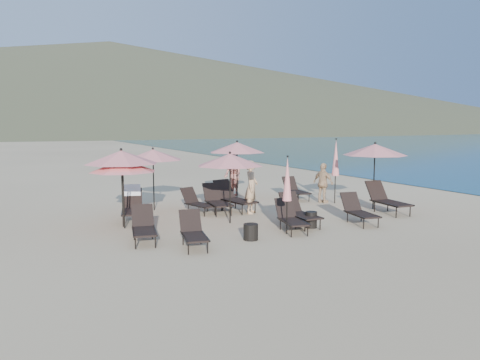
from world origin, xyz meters
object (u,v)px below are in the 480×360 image
lounger_4 (359,210)px  umbrella_open_4 (237,147)px  umbrella_open_0 (121,157)px  beachgoer_a (251,187)px  lounger_8 (217,200)px  lounger_2 (291,217)px  lounger_7 (197,202)px  lounger_0 (144,226)px  umbrella_closed_1 (336,158)px  beachgoer_c (323,183)px  lounger_10 (295,189)px  lounger_9 (234,197)px  beachgoer_b (233,175)px  side_table_1 (311,220)px  umbrella_open_1 (230,160)px  umbrella_open_5 (123,166)px  umbrella_open_2 (375,150)px  umbrella_closed_0 (287,180)px  lounger_6 (132,204)px  lounger_3 (299,211)px  lounger_1 (193,231)px  lounger_5 (387,199)px  side_table_0 (251,232)px  umbrella_open_3 (153,155)px

lounger_4 → umbrella_open_4: 6.09m
umbrella_open_0 → beachgoer_a: umbrella_open_0 is taller
lounger_8 → umbrella_open_4: 3.15m
lounger_2 → lounger_7: lounger_2 is taller
lounger_0 → umbrella_open_0: size_ratio=0.69×
umbrella_closed_1 → beachgoer_c: 1.10m
lounger_10 → umbrella_open_4: size_ratio=0.65×
lounger_9 → lounger_0: bearing=-155.6°
beachgoer_a → beachgoer_b: bearing=26.6°
lounger_7 → side_table_1: 4.36m
umbrella_open_1 → umbrella_open_5: size_ratio=1.06×
umbrella_open_2 → beachgoer_a: size_ratio=1.33×
umbrella_open_1 → umbrella_closed_0: (0.79, -2.05, -0.44)m
lounger_2 → lounger_10: lounger_10 is taller
lounger_4 → lounger_6: lounger_6 is taller
lounger_9 → umbrella_open_4: 2.75m
lounger_3 → umbrella_open_0: bearing=157.0°
umbrella_open_0 → umbrella_open_5: umbrella_open_0 is taller
lounger_1 → beachgoer_c: beachgoer_c is taller
lounger_0 → umbrella_open_5: 2.34m
lounger_10 → umbrella_open_4: 3.02m
lounger_5 → beachgoer_c: beachgoer_c is taller
lounger_4 → beachgoer_a: (-2.18, 3.06, 0.50)m
umbrella_open_2 → lounger_1: bearing=-166.7°
lounger_6 → umbrella_closed_0: (3.43, -3.90, 1.05)m
lounger_4 → beachgoer_b: beachgoer_b is taller
side_table_0 → side_table_1: bearing=11.0°
umbrella_open_0 → umbrella_open_5: size_ratio=1.12×
lounger_0 → side_table_0: bearing=-11.0°
lounger_10 → umbrella_closed_1: bearing=-55.0°
lounger_10 → lounger_9: bearing=-156.3°
umbrella_open_0 → umbrella_open_4: 5.92m
beachgoer_b → beachgoer_c: beachgoer_b is taller
lounger_0 → beachgoer_a: bearing=38.7°
umbrella_open_2 → umbrella_closed_1: bearing=105.8°
lounger_9 → umbrella_open_4: size_ratio=0.79×
side_table_0 → lounger_10: bearing=46.0°
umbrella_open_0 → umbrella_open_4: bearing=26.5°
lounger_9 → beachgoer_b: beachgoer_b is taller
lounger_1 → lounger_4: (5.69, 0.20, 0.02)m
lounger_3 → side_table_0: bearing=-154.6°
lounger_0 → umbrella_closed_0: bearing=-2.2°
lounger_3 → lounger_7: bearing=124.1°
lounger_0 → beachgoer_a: beachgoer_a is taller
lounger_10 → umbrella_open_2: (1.30, -3.17, 1.77)m
umbrella_open_1 → beachgoer_b: (2.64, 5.07, -1.11)m
umbrella_open_2 → beachgoer_b: size_ratio=1.36×
umbrella_open_3 → beachgoer_a: bearing=-36.2°
beachgoer_b → lounger_1: bearing=-38.6°
lounger_9 → umbrella_open_5: umbrella_open_5 is taller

